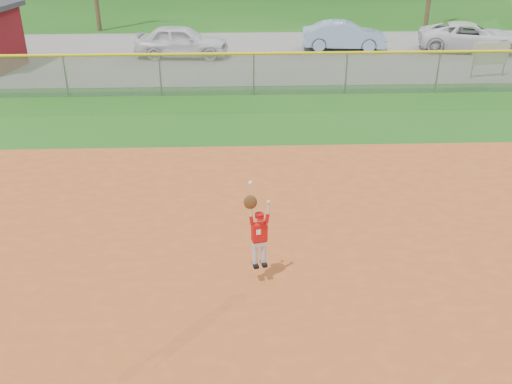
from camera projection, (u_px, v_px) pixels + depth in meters
ground at (271, 239)px, 11.82m from camera, size 120.00×120.00×0.00m
clay_infield at (283, 337)px, 9.14m from camera, size 24.00×16.00×0.04m
parking_strip at (249, 55)px, 26.06m from camera, size 44.00×10.00×0.03m
car_white_a at (182, 41)px, 25.37m from camera, size 4.26×1.99×1.41m
car_blue at (344, 36)px, 26.73m from camera, size 4.02×1.74×1.29m
car_white_b at (470, 37)px, 26.49m from camera, size 4.95×3.02×1.28m
sponsor_sign at (491, 54)px, 22.32m from camera, size 1.56×0.34×1.41m
outfield_fence at (254, 71)px, 20.33m from camera, size 40.06×0.10×1.55m
ballplayer at (258, 231)px, 9.98m from camera, size 0.48×0.24×1.71m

